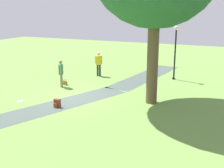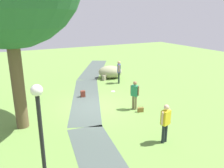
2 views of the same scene
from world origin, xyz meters
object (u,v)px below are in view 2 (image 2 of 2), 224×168
Objects in this scene: handbag_on_grass at (141,109)px; spare_backpack_on_lawn at (83,94)px; woman_with_handbag at (135,93)px; backpack_by_boulder at (104,78)px; passerby_on_path at (165,121)px; lamp_post at (41,136)px; man_near_boulder at (119,70)px; frisbee_on_grass at (113,91)px; lawn_boulder at (110,72)px.

spare_backpack_on_lawn is at bearing 27.99° from handbag_on_grass.
woman_with_handbag is 3.99× the size of spare_backpack_on_lawn.
backpack_by_boulder is at bearing -44.78° from spare_backpack_on_lawn.
lamp_post is at bearing 103.41° from passerby_on_path.
man_near_boulder is 5.51m from handbag_on_grass.
spare_backpack_on_lawn is 1.48× the size of frisbee_on_grass.
lamp_post is 2.16× the size of woman_with_handbag.
passerby_on_path is at bearing 165.80° from lawn_boulder.
handbag_on_grass is at bearing -169.74° from woman_with_handbag.
lamp_post is 7.36m from woman_with_handbag.
lawn_boulder is 0.94m from backpack_by_boulder.
lawn_boulder is 5.72× the size of backpack_by_boulder.
backpack_by_boulder is (9.36, -1.71, -0.75)m from passerby_on_path.
man_near_boulder is at bearing -16.28° from passerby_on_path.
man_near_boulder is (-1.65, 0.10, 0.49)m from lawn_boulder.
lawn_boulder is 3.53m from frisbee_on_grass.
woman_with_handbag reaches higher than backpack_by_boulder.
lawn_boulder reaches higher than handbag_on_grass.
woman_with_handbag is at bearing 164.80° from lawn_boulder.
passerby_on_path is 4.07× the size of spare_backpack_on_lawn.
passerby_on_path is at bearing -170.58° from spare_backpack_on_lawn.
backpack_by_boulder is 3.97m from spare_backpack_on_lawn.
backpack_by_boulder is (10.52, -6.60, -1.94)m from lamp_post.
lamp_post reaches higher than lawn_boulder.
woman_with_handbag is 0.92m from handbag_on_grass.
backpack_by_boulder is at bearing 120.17° from lawn_boulder.
handbag_on_grass is (-6.87, 1.65, -0.36)m from lawn_boulder.
lamp_post reaches higher than spare_backpack_on_lawn.
woman_with_handbag is at bearing -12.33° from passerby_on_path.
lamp_post is at bearing 129.10° from woman_with_handbag.
man_near_boulder reaches higher than woman_with_handbag.
man_near_boulder is at bearing -19.03° from woman_with_handbag.
lamp_post is 12.78× the size of frisbee_on_grass.
lamp_post is 8.81m from spare_backpack_on_lawn.
frisbee_on_grass is (-2.76, 0.62, -0.18)m from backpack_by_boulder.
lawn_boulder is 6.67× the size of handbag_on_grass.
man_near_boulder is at bearing -151.06° from backpack_by_boulder.
man_near_boulder reaches higher than backpack_by_boulder.
handbag_on_grass is 6.48m from backpack_by_boulder.
passerby_on_path is 6.03× the size of frisbee_on_grass.
lawn_boulder is at bearing -59.83° from backpack_by_boulder.
lawn_boulder is at bearing -15.20° from woman_with_handbag.
man_near_boulder is 2.24m from frisbee_on_grass.
man_near_boulder is 4.97× the size of handbag_on_grass.
handbag_on_grass is at bearing 175.91° from frisbee_on_grass.
handbag_on_grass is 4.09m from spare_backpack_on_lawn.
frisbee_on_grass is at bearing -88.57° from spare_backpack_on_lawn.
lamp_post reaches higher than handbag_on_grass.
spare_backpack_on_lawn is 2.19m from frisbee_on_grass.
frisbee_on_grass is at bearing -9.43° from passerby_on_path.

